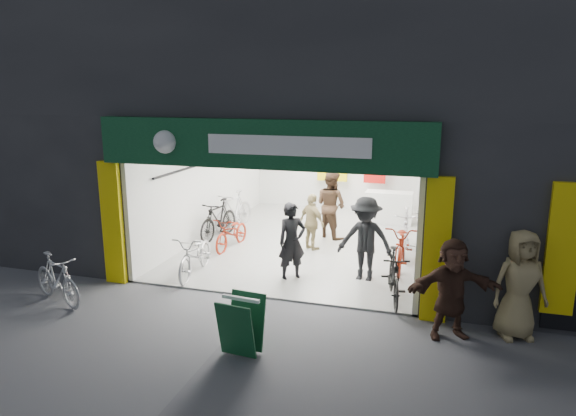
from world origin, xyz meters
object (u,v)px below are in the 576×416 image
at_px(pedestrian_near, 520,285).
at_px(bike_left_front, 196,255).
at_px(sandwich_board, 241,324).
at_px(parked_bike, 57,279).
at_px(bike_right_front, 394,276).

bearing_deg(pedestrian_near, bike_left_front, 151.72).
bearing_deg(pedestrian_near, sandwich_board, -174.49).
relative_size(bike_left_front, pedestrian_near, 1.00).
xyz_separation_m(bike_left_front, pedestrian_near, (6.38, -1.09, 0.44)).
distance_m(bike_left_front, parked_bike, 2.82).
distance_m(parked_bike, sandwich_board, 4.19).
xyz_separation_m(parked_bike, sandwich_board, (4.11, -0.82, 0.02)).
bearing_deg(parked_bike, pedestrian_near, -59.83).
relative_size(bike_right_front, pedestrian_near, 0.92).
relative_size(pedestrian_near, sandwich_board, 2.01).
bearing_deg(pedestrian_near, bike_right_front, 138.01).
xyz_separation_m(bike_right_front, pedestrian_near, (2.08, -0.90, 0.41)).
bearing_deg(bike_left_front, pedestrian_near, -15.60).
xyz_separation_m(bike_left_front, parked_bike, (-1.87, -2.11, 0.00)).
distance_m(bike_left_front, bike_right_front, 4.30).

